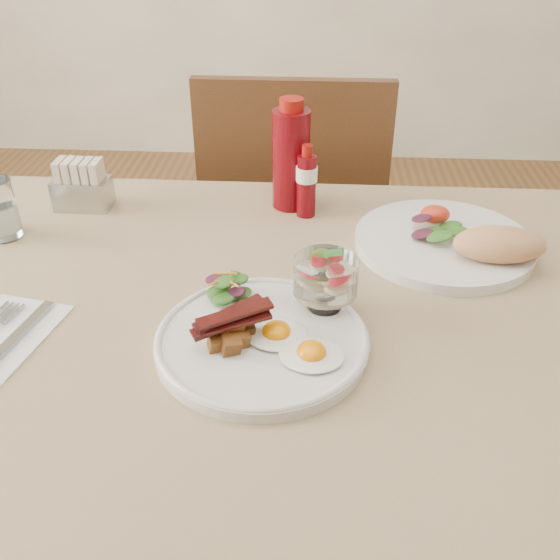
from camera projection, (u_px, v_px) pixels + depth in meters
The scene contains 12 objects.
table at pixel (276, 358), 0.94m from camera, with size 1.33×0.88×0.75m.
chair_far at pixel (294, 230), 1.57m from camera, with size 0.42×0.42×0.93m.
main_plate at pixel (262, 342), 0.81m from camera, with size 0.28×0.28×0.02m, color silver.
fried_eggs at pixel (294, 343), 0.79m from camera, with size 0.13×0.12×0.02m.
bacon_potato_pile at pixel (231, 328), 0.79m from camera, with size 0.10×0.08×0.05m.
side_salad at pixel (228, 288), 0.88m from camera, with size 0.07×0.07×0.04m.
fruit_cup at pixel (326, 276), 0.84m from camera, with size 0.09×0.09×0.09m.
second_plate at pixel (457, 242), 1.01m from camera, with size 0.30×0.29×0.07m.
ketchup_bottle at pixel (291, 158), 1.12m from camera, with size 0.09×0.09×0.20m.
hot_sauce_bottle at pixel (307, 182), 1.10m from camera, with size 0.04×0.04×0.13m.
sugar_caddy at pixel (82, 187), 1.14m from camera, with size 0.10×0.06×0.09m.
water_glass at pixel (0, 213), 1.05m from camera, with size 0.06×0.06×0.10m.
Camera 1 is at (0.05, -0.72, 1.27)m, focal length 40.00 mm.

